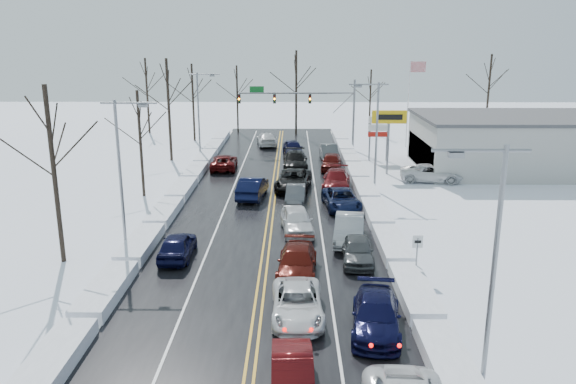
{
  "coord_description": "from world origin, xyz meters",
  "views": [
    {
      "loc": [
        1.64,
        -35.85,
        12.22
      ],
      "look_at": [
        1.29,
        0.07,
        2.5
      ],
      "focal_mm": 35.0,
      "sensor_mm": 36.0,
      "label": 1
    }
  ],
  "objects_px": {
    "tires_plus_sign": "(389,121)",
    "oncoming_car_0": "(253,198)",
    "flagpole": "(410,97)",
    "dealership_building": "(524,143)",
    "traffic_signal_mast": "(309,102)"
  },
  "relations": [
    {
      "from": "tires_plus_sign",
      "to": "oncoming_car_0",
      "type": "relative_size",
      "value": 1.15
    },
    {
      "from": "tires_plus_sign",
      "to": "flagpole",
      "type": "distance_m",
      "value": 14.79
    },
    {
      "from": "tires_plus_sign",
      "to": "flagpole",
      "type": "relative_size",
      "value": 0.6
    },
    {
      "from": "tires_plus_sign",
      "to": "dealership_building",
      "type": "relative_size",
      "value": 0.29
    },
    {
      "from": "tires_plus_sign",
      "to": "dealership_building",
      "type": "xyz_separation_m",
      "value": [
        13.48,
        2.01,
        -2.34
      ]
    },
    {
      "from": "dealership_building",
      "to": "oncoming_car_0",
      "type": "bearing_deg",
      "value": -157.82
    },
    {
      "from": "flagpole",
      "to": "oncoming_car_0",
      "type": "bearing_deg",
      "value": -126.82
    },
    {
      "from": "dealership_building",
      "to": "tires_plus_sign",
      "type": "bearing_deg",
      "value": -171.53
    },
    {
      "from": "flagpole",
      "to": "oncoming_car_0",
      "type": "height_order",
      "value": "flagpole"
    },
    {
      "from": "tires_plus_sign",
      "to": "flagpole",
      "type": "height_order",
      "value": "flagpole"
    },
    {
      "from": "tires_plus_sign",
      "to": "oncoming_car_0",
      "type": "height_order",
      "value": "tires_plus_sign"
    },
    {
      "from": "traffic_signal_mast",
      "to": "oncoming_car_0",
      "type": "distance_m",
      "value": 21.74
    },
    {
      "from": "traffic_signal_mast",
      "to": "oncoming_car_0",
      "type": "xyz_separation_m",
      "value": [
        -5.07,
        -20.42,
        -5.48
      ]
    },
    {
      "from": "flagpole",
      "to": "dealership_building",
      "type": "bearing_deg",
      "value": -53.73
    },
    {
      "from": "traffic_signal_mast",
      "to": "dealership_building",
      "type": "height_order",
      "value": "traffic_signal_mast"
    }
  ]
}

